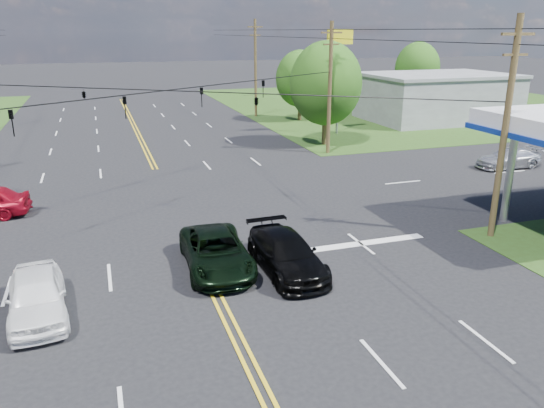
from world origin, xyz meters
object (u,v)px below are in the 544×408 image
object	(u,v)px
retail_ne	(436,98)
pole_ne	(330,87)
pickup_dkgreen	(216,252)
pickup_white	(37,296)
pole_se	(505,128)
tree_right_b	(300,79)
tree_far_r	(417,68)
tree_right_a	(326,84)
suv_black	(286,254)
pole_right_far	(255,67)

from	to	relation	value
retail_ne	pole_ne	distance (m)	20.43
pickup_dkgreen	pickup_white	distance (m)	6.50
pole_se	tree_right_b	size ratio (longest dim) A/B	1.34
pole_se	pickup_white	world-z (taller)	pole_se
tree_far_r	pickup_white	world-z (taller)	tree_far_r
tree_right_a	suv_black	xyz separation A→B (m)	(-11.00, -21.55, -4.15)
retail_ne	tree_right_b	distance (m)	14.22
pole_se	pole_ne	distance (m)	18.00
pole_se	tree_right_b	bearing A→B (deg)	83.95
tree_right_a	tree_far_r	distance (m)	26.91
tree_far_r	pickup_dkgreen	size ratio (longest dim) A/B	1.48
retail_ne	tree_right_a	bearing A→B (deg)	-153.43
pole_ne	pole_right_far	world-z (taller)	pole_right_far
tree_far_r	suv_black	world-z (taller)	tree_far_r
tree_far_r	suv_black	xyz separation A→B (m)	(-31.00, -39.55, -3.82)
tree_right_a	suv_black	bearing A→B (deg)	-117.04
pole_ne	suv_black	distance (m)	21.48
tree_far_r	pickup_dkgreen	world-z (taller)	tree_far_r
pole_right_far	suv_black	xyz separation A→B (m)	(-10.00, -37.55, -4.44)
retail_ne	pole_se	size ratio (longest dim) A/B	1.47
pole_right_far	tree_far_r	world-z (taller)	pole_right_far
tree_far_r	pickup_white	distance (m)	56.70
pole_se	pickup_white	xyz separation A→B (m)	(-18.76, -1.24, -4.17)
pole_right_far	tree_right_a	size ratio (longest dim) A/B	1.22
pole_ne	tree_right_b	bearing A→B (deg)	76.87
retail_ne	pole_se	distance (m)	33.72
pole_se	pole_right_far	xyz separation A→B (m)	(0.00, 37.00, 0.25)
pole_right_far	tree_right_b	xyz separation A→B (m)	(3.50, -4.00, -0.95)
suv_black	tree_far_r	bearing A→B (deg)	50.45
tree_right_b	tree_far_r	size ratio (longest dim) A/B	0.93
pickup_dkgreen	suv_black	bearing A→B (deg)	-20.38
retail_ne	pole_se	world-z (taller)	pole_se
retail_ne	pole_ne	xyz separation A→B (m)	(-17.00, -11.00, 2.72)
retail_ne	tree_far_r	bearing A→B (deg)	68.20
tree_right_b	pickup_dkgreen	size ratio (longest dim) A/B	1.38
pole_right_far	suv_black	size ratio (longest dim) A/B	2.01
retail_ne	suv_black	bearing A→B (deg)	-132.42
pole_se	tree_right_b	world-z (taller)	pole_se
pole_se	tree_far_r	distance (m)	44.30
pole_ne	suv_black	world-z (taller)	pole_ne
pickup_dkgreen	pickup_white	size ratio (longest dim) A/B	1.17
pole_ne	pole_right_far	distance (m)	19.00
pickup_white	pole_ne	bearing A→B (deg)	40.60
tree_right_a	suv_black	size ratio (longest dim) A/B	1.64
retail_ne	tree_right_a	size ratio (longest dim) A/B	1.71
tree_right_b	pickup_dkgreen	bearing A→B (deg)	-116.21
pole_ne	tree_far_r	xyz separation A→B (m)	(21.00, 21.00, -0.37)
retail_ne	pickup_white	xyz separation A→B (m)	(-35.76, -30.24, -1.45)
pole_ne	tree_right_b	xyz separation A→B (m)	(3.50, 15.00, -0.70)
pickup_dkgreen	tree_right_b	bearing A→B (deg)	66.14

